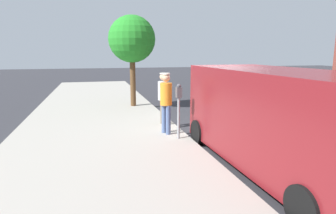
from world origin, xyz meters
TOP-DOWN VIEW (x-y plane):
  - ground_plane at (0.00, 0.00)m, footprint 80.00×80.00m
  - sidewalk_slab at (3.50, 0.00)m, footprint 5.00×32.00m
  - parking_meter_near at (1.35, 0.88)m, footprint 0.14×0.18m
  - pedestrian_in_orange at (1.56, 0.31)m, footprint 0.34×0.35m
  - pedestrian_in_gray at (1.38, -0.80)m, footprint 0.34×0.36m
  - parked_van at (-0.15, 3.13)m, footprint 2.21×5.24m
  - street_tree at (1.88, -4.45)m, footprint 2.02×2.02m

SIDE VIEW (x-z plane):
  - ground_plane at x=0.00m, z-range 0.00..0.00m
  - sidewalk_slab at x=3.50m, z-range 0.00..0.15m
  - pedestrian_in_gray at x=1.38m, z-range 0.27..1.98m
  - parked_van at x=-0.15m, z-range 0.08..2.23m
  - pedestrian_in_orange at x=1.56m, z-range 0.29..2.06m
  - parking_meter_near at x=1.35m, z-range 0.42..1.94m
  - street_tree at x=1.88m, z-range 1.08..5.01m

